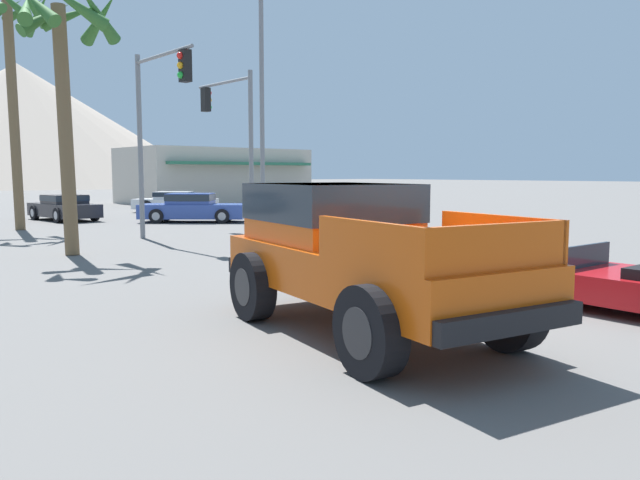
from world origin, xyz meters
The scene contains 12 objects.
ground_plane centered at (0.00, 0.00, 0.00)m, with size 320.00×320.00×0.00m, color #5B5956.
orange_pickup_truck centered at (-0.40, 0.33, 1.14)m, with size 3.06×5.41×2.00m.
red_convertible_car centered at (3.67, -1.43, 0.39)m, with size 2.04×4.37×0.97m.
parked_car_blue centered at (7.29, 18.67, 0.64)m, with size 4.56×4.31×1.27m.
parked_car_dark centered at (3.30, 23.30, 0.60)m, with size 2.15×4.28×1.17m.
parked_car_white centered at (10.15, 25.77, 0.59)m, with size 4.48×4.34×1.13m.
traffic_light_main centered at (2.59, 12.24, 4.13)m, with size 0.38×3.63×5.93m.
traffic_light_crosswalk centered at (6.25, 13.85, 3.97)m, with size 0.38×3.54×5.71m.
street_lamp_post centered at (4.90, 9.95, 5.31)m, with size 0.90×0.24×9.01m.
palm_tree_tall centered at (-0.59, 10.80, 5.17)m, with size 2.62×2.68×6.85m.
palm_tree_short centered at (0.44, 19.56, 6.64)m, with size 2.94×2.81×8.95m.
storefront_building centered at (17.92, 34.41, 1.96)m, with size 12.72×7.80×3.91m.
Camera 1 is at (-6.29, -5.84, 2.15)m, focal length 35.00 mm.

